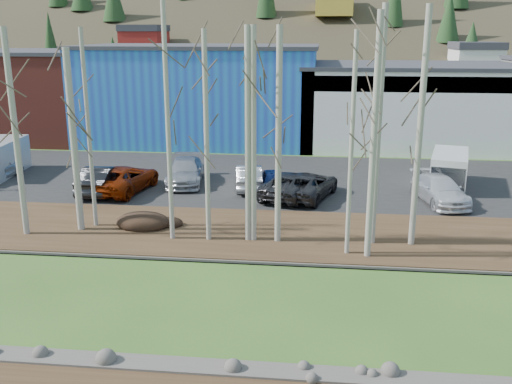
# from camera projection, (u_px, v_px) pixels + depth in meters

# --- Properties ---
(near_bank_rocks) EXTENTS (80.00, 0.80, 0.50)m
(near_bank_rocks) POSITION_uv_depth(u_px,v_px,m) (160.00, 366.00, 16.64)
(near_bank_rocks) COLOR #47423D
(near_bank_rocks) RESTS_ON ground
(river) EXTENTS (80.00, 8.00, 0.90)m
(river) POSITION_uv_depth(u_px,v_px,m) (191.00, 302.00, 20.56)
(river) COLOR black
(river) RESTS_ON ground
(far_bank_rocks) EXTENTS (80.00, 0.80, 0.46)m
(far_bank_rocks) POSITION_uv_depth(u_px,v_px,m) (212.00, 259.00, 24.49)
(far_bank_rocks) COLOR #47423D
(far_bank_rocks) RESTS_ON ground
(far_bank) EXTENTS (80.00, 7.00, 0.15)m
(far_bank) POSITION_uv_depth(u_px,v_px,m) (224.00, 232.00, 27.53)
(far_bank) COLOR #382616
(far_bank) RESTS_ON ground
(parking_lot) EXTENTS (80.00, 14.00, 0.14)m
(parking_lot) POSITION_uv_depth(u_px,v_px,m) (250.00, 178.00, 37.57)
(parking_lot) COLOR black
(parking_lot) RESTS_ON ground
(building_brick) EXTENTS (16.32, 12.24, 7.80)m
(building_brick) POSITION_uv_depth(u_px,v_px,m) (10.00, 94.00, 52.47)
(building_brick) COLOR maroon
(building_brick) RESTS_ON ground
(building_blue) EXTENTS (20.40, 12.24, 8.30)m
(building_blue) POSITION_uv_depth(u_px,v_px,m) (202.00, 93.00, 50.49)
(building_blue) COLOR blue
(building_blue) RESTS_ON ground
(building_white) EXTENTS (18.36, 12.24, 6.80)m
(building_white) POSITION_uv_depth(u_px,v_px,m) (408.00, 104.00, 48.77)
(building_white) COLOR white
(building_white) RESTS_ON ground
(dirt_mound) EXTENTS (2.68, 1.89, 0.52)m
(dirt_mound) POSITION_uv_depth(u_px,v_px,m) (143.00, 221.00, 28.04)
(dirt_mound) COLOR black
(dirt_mound) RESTS_ON far_bank
(birch_0) EXTENTS (0.28, 0.28, 9.48)m
(birch_0) POSITION_uv_depth(u_px,v_px,m) (16.00, 135.00, 25.85)
(birch_0) COLOR #A4A194
(birch_0) RESTS_ON far_bank
(birch_1) EXTENTS (0.20, 0.20, 9.47)m
(birch_1) POSITION_uv_depth(u_px,v_px,m) (89.00, 131.00, 27.01)
(birch_1) COLOR #A4A194
(birch_1) RESTS_ON far_bank
(birch_2) EXTENTS (0.32, 0.32, 8.59)m
(birch_2) POSITION_uv_depth(u_px,v_px,m) (74.00, 142.00, 26.57)
(birch_2) COLOR #A4A194
(birch_2) RESTS_ON far_bank
(birch_3) EXTENTS (0.21, 0.21, 11.28)m
(birch_3) POSITION_uv_depth(u_px,v_px,m) (168.00, 117.00, 24.99)
(birch_3) COLOR #A4A194
(birch_3) RESTS_ON far_bank
(birch_4) EXTENTS (0.28, 0.28, 9.54)m
(birch_4) POSITION_uv_depth(u_px,v_px,m) (253.00, 137.00, 25.03)
(birch_4) COLOR #A4A194
(birch_4) RESTS_ON far_bank
(birch_5) EXTENTS (0.23, 0.23, 9.39)m
(birch_5) POSITION_uv_depth(u_px,v_px,m) (207.00, 139.00, 25.13)
(birch_5) COLOR #A4A194
(birch_5) RESTS_ON far_bank
(birch_6) EXTENTS (0.19, 0.19, 9.35)m
(birch_6) POSITION_uv_depth(u_px,v_px,m) (351.00, 147.00, 23.48)
(birch_6) COLOR #A4A194
(birch_6) RESTS_ON far_bank
(birch_7) EXTENTS (0.27, 0.27, 10.08)m
(birch_7) POSITION_uv_depth(u_px,v_px,m) (374.00, 140.00, 23.07)
(birch_7) COLOR #A4A194
(birch_7) RESTS_ON far_bank
(birch_8) EXTENTS (0.26, 0.26, 10.40)m
(birch_8) POSITION_uv_depth(u_px,v_px,m) (378.00, 129.00, 24.57)
(birch_8) COLOR #A4A194
(birch_8) RESTS_ON far_bank
(birch_9) EXTENTS (0.27, 0.27, 10.36)m
(birch_9) POSITION_uv_depth(u_px,v_px,m) (420.00, 130.00, 24.41)
(birch_9) COLOR #A4A194
(birch_9) RESTS_ON far_bank
(birch_10) EXTENTS (0.28, 0.28, 9.54)m
(birch_10) POSITION_uv_depth(u_px,v_px,m) (248.00, 137.00, 25.06)
(birch_10) COLOR #A4A194
(birch_10) RESTS_ON far_bank
(birch_11) EXTENTS (0.28, 0.28, 9.54)m
(birch_11) POSITION_uv_depth(u_px,v_px,m) (279.00, 138.00, 24.91)
(birch_11) COLOR #A4A194
(birch_11) RESTS_ON far_bank
(car_1) EXTENTS (1.92, 4.95, 1.61)m
(car_1) POSITION_uv_depth(u_px,v_px,m) (102.00, 179.00, 33.92)
(car_1) COLOR black
(car_1) RESTS_ON parking_lot
(car_2) EXTENTS (3.41, 5.93, 1.56)m
(car_2) POSITION_uv_depth(u_px,v_px,m) (124.00, 179.00, 34.10)
(car_2) COLOR maroon
(car_2) RESTS_ON parking_lot
(car_3) EXTENTS (2.88, 5.55, 1.54)m
(car_3) POSITION_uv_depth(u_px,v_px,m) (185.00, 171.00, 35.93)
(car_3) COLOR #97999F
(car_3) RESTS_ON parking_lot
(car_4) EXTENTS (2.01, 3.91, 1.27)m
(car_4) POSITION_uv_depth(u_px,v_px,m) (274.00, 181.00, 34.04)
(car_4) COLOR #101E4F
(car_4) RESTS_ON parking_lot
(car_5) EXTENTS (2.15, 4.56, 1.44)m
(car_5) POSITION_uv_depth(u_px,v_px,m) (249.00, 177.00, 34.78)
(car_5) COLOR #AAAAAC
(car_5) RESTS_ON parking_lot
(car_6) EXTENTS (3.96, 5.80, 1.47)m
(car_6) POSITION_uv_depth(u_px,v_px,m) (291.00, 185.00, 32.94)
(car_6) COLOR #29282B
(car_6) RESTS_ON parking_lot
(car_7) EXTENTS (3.02, 5.36, 1.46)m
(car_7) POSITION_uv_depth(u_px,v_px,m) (440.00, 190.00, 31.88)
(car_7) COLOR silver
(car_7) RESTS_ON parking_lot
(car_8) EXTENTS (3.96, 5.80, 1.47)m
(car_8) POSITION_uv_depth(u_px,v_px,m) (308.00, 185.00, 32.84)
(car_8) COLOR #29282B
(car_8) RESTS_ON parking_lot
(van_white) EXTENTS (3.12, 5.21, 2.13)m
(van_white) POSITION_uv_depth(u_px,v_px,m) (449.00, 170.00, 34.92)
(van_white) COLOR white
(van_white) RESTS_ON parking_lot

